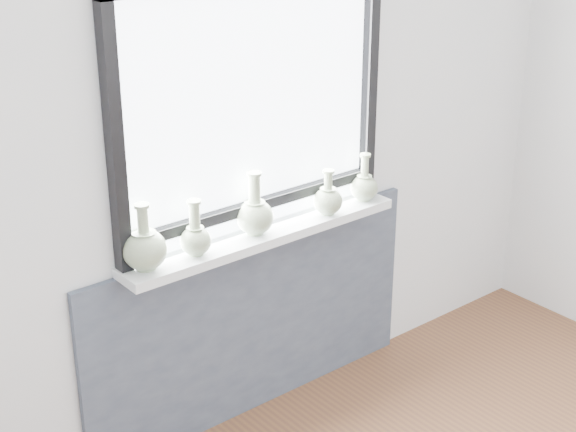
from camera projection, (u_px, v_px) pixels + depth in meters
back_wall at (248, 133)px, 3.57m from camera, size 3.60×0.02×2.60m
apron_panel at (255, 323)px, 3.89m from camera, size 1.70×0.03×0.86m
windowsill at (264, 235)px, 3.66m from camera, size 1.32×0.18×0.04m
window at (253, 101)px, 3.49m from camera, size 1.30×0.06×1.05m
vase_a at (145, 248)px, 3.30m from camera, size 0.17×0.17×0.26m
vase_b at (196, 237)px, 3.42m from camera, size 0.12×0.12×0.23m
vase_c at (255, 214)px, 3.60m from camera, size 0.16×0.16×0.27m
vase_d at (328, 199)px, 3.80m from camera, size 0.13×0.13×0.20m
vase_e at (364, 186)px, 3.95m from camera, size 0.12×0.12×0.22m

